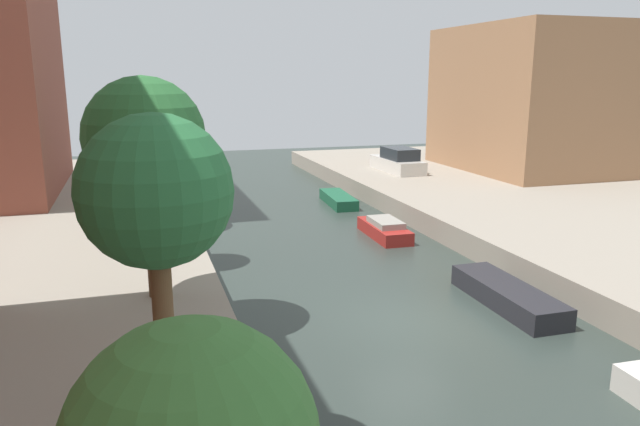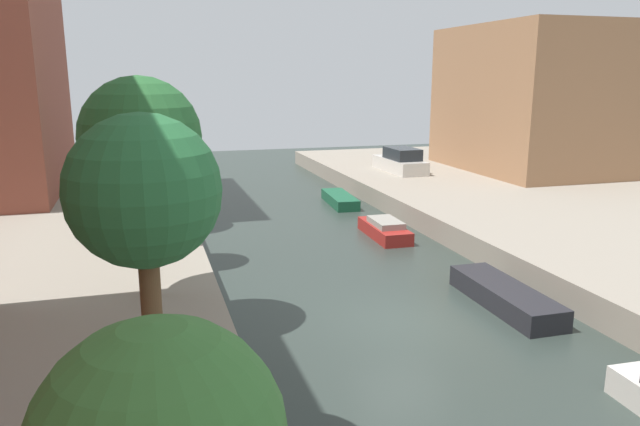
{
  "view_description": "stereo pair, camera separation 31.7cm",
  "coord_description": "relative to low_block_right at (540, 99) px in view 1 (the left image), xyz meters",
  "views": [
    {
      "loc": [
        -7.18,
        -14.72,
        6.95
      ],
      "look_at": [
        0.37,
        9.48,
        1.13
      ],
      "focal_mm": 33.58,
      "sensor_mm": 36.0,
      "label": 1
    },
    {
      "loc": [
        -6.88,
        -14.81,
        6.95
      ],
      "look_at": [
        0.37,
        9.48,
        1.13
      ],
      "focal_mm": 33.58,
      "sensor_mm": 36.0,
      "label": 2
    }
  ],
  "objects": [
    {
      "name": "ground_plane",
      "position": [
        -18.0,
        -18.43,
        -5.51
      ],
      "size": [
        84.0,
        84.0,
        0.0
      ],
      "primitive_type": "plane",
      "color": "#2D3833"
    },
    {
      "name": "low_block_right",
      "position": [
        0.0,
        0.0,
        0.0
      ],
      "size": [
        10.0,
        11.6,
        9.02
      ],
      "primitive_type": "cube",
      "color": "#9E704C",
      "rests_on": "quay_right"
    },
    {
      "name": "street_tree_2",
      "position": [
        -24.9,
        -23.38,
        -0.42
      ],
      "size": [
        2.52,
        2.52,
        5.41
      ],
      "color": "brown",
      "rests_on": "quay_left"
    },
    {
      "name": "street_tree_3",
      "position": [
        -24.9,
        -16.87,
        -0.15
      ],
      "size": [
        3.18,
        3.18,
        5.98
      ],
      "color": "brown",
      "rests_on": "quay_left"
    },
    {
      "name": "street_tree_4",
      "position": [
        -24.9,
        -11.1,
        -0.57
      ],
      "size": [
        2.29,
        2.29,
        5.16
      ],
      "color": "brown",
      "rests_on": "quay_left"
    },
    {
      "name": "street_tree_5",
      "position": [
        -24.9,
        -5.34,
        -0.92
      ],
      "size": [
        3.11,
        3.11,
        5.16
      ],
      "color": "brown",
      "rests_on": "quay_left"
    },
    {
      "name": "parked_car",
      "position": [
        -9.18,
        1.44,
        -3.87
      ],
      "size": [
        1.88,
        4.78,
        1.53
      ],
      "color": "beige",
      "rests_on": "quay_right"
    },
    {
      "name": "moored_boat_right_3",
      "position": [
        -14.45,
        -18.23,
        -5.18
      ],
      "size": [
        1.41,
        4.61,
        0.66
      ],
      "color": "#232328",
      "rests_on": "ground_plane"
    },
    {
      "name": "moored_boat_right_4",
      "position": [
        -14.86,
        -9.64,
        -5.16
      ],
      "size": [
        1.39,
        3.61,
        0.83
      ],
      "color": "maroon",
      "rests_on": "ground_plane"
    },
    {
      "name": "moored_boat_right_5",
      "position": [
        -14.57,
        -2.55,
        -5.23
      ],
      "size": [
        1.49,
        4.09,
        0.56
      ],
      "color": "#195638",
      "rests_on": "ground_plane"
    }
  ]
}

